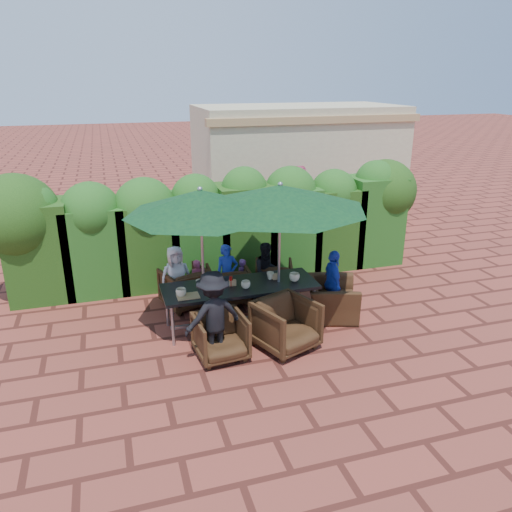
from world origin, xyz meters
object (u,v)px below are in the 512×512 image
object	(u,v)px
chair_far_mid	(228,282)
chair_near_left	(221,335)
chair_far_right	(274,277)
chair_end_right	(332,293)
umbrella_right	(280,197)
chair_far_left	(185,286)
chair_near_right	(286,323)
umbrella_left	(200,202)
dining_table	(240,289)

from	to	relation	value
chair_far_mid	chair_near_left	distance (m)	1.99
chair_far_right	chair_end_right	distance (m)	1.36
umbrella_right	chair_end_right	size ratio (longest dim) A/B	2.91
chair_far_left	chair_far_right	xyz separation A→B (m)	(1.73, 0.02, -0.03)
chair_far_right	chair_near_left	distance (m)	2.48
chair_far_right	umbrella_right	bearing A→B (deg)	92.47
chair_near_right	chair_end_right	distance (m)	1.42
umbrella_right	umbrella_left	bearing A→B (deg)	178.97
chair_far_left	chair_far_right	world-z (taller)	chair_far_left
chair_end_right	chair_far_right	bearing A→B (deg)	48.68
chair_far_left	chair_end_right	bearing A→B (deg)	137.61
dining_table	umbrella_right	bearing A→B (deg)	-4.51
dining_table	umbrella_left	bearing A→B (deg)	-177.29
dining_table	chair_far_left	bearing A→B (deg)	126.09
dining_table	chair_end_right	xyz separation A→B (m)	(1.65, -0.10, -0.25)
chair_near_right	chair_end_right	bearing A→B (deg)	13.56
chair_near_left	chair_far_left	bearing A→B (deg)	90.78
chair_far_mid	chair_near_right	distance (m)	1.97
chair_end_right	chair_near_right	bearing A→B (deg)	143.33
umbrella_right	chair_far_mid	world-z (taller)	umbrella_right
chair_near_left	dining_table	bearing A→B (deg)	52.90
dining_table	chair_far_right	bearing A→B (deg)	47.98
umbrella_left	chair_far_mid	size ratio (longest dim) A/B	3.21
umbrella_left	chair_near_right	bearing A→B (deg)	-38.81
umbrella_left	chair_near_left	xyz separation A→B (m)	(0.07, -0.87, -1.83)
chair_near_left	chair_end_right	bearing A→B (deg)	14.20
umbrella_right	chair_near_right	xyz separation A→B (m)	(-0.18, -0.87, -1.78)
chair_far_right	chair_near_right	bearing A→B (deg)	93.94
dining_table	chair_far_left	size ratio (longest dim) A/B	3.24
chair_far_mid	chair_end_right	xyz separation A→B (m)	(1.61, -1.11, 0.05)
umbrella_right	chair_near_left	size ratio (longest dim) A/B	3.78
umbrella_left	umbrella_right	distance (m)	1.28
chair_near_right	dining_table	bearing A→B (deg)	96.48
chair_far_right	chair_near_right	distance (m)	2.05
umbrella_left	chair_far_mid	distance (m)	2.20
dining_table	chair_far_mid	bearing A→B (deg)	87.57
chair_far_left	chair_end_right	world-z (taller)	chair_end_right
chair_far_left	chair_far_mid	world-z (taller)	chair_far_left
chair_far_right	chair_far_mid	bearing A→B (deg)	21.47
umbrella_right	chair_far_right	size ratio (longest dim) A/B	3.92
chair_far_left	chair_end_right	distance (m)	2.68
umbrella_right	chair_near_right	bearing A→B (deg)	-101.51
chair_near_left	chair_far_mid	bearing A→B (deg)	67.11
dining_table	chair_far_mid	size ratio (longest dim) A/B	3.37
umbrella_left	chair_end_right	size ratio (longest dim) A/B	2.51
chair_far_left	dining_table	bearing A→B (deg)	109.26
dining_table	umbrella_right	distance (m)	1.68
umbrella_left	chair_far_right	world-z (taller)	umbrella_left
dining_table	umbrella_right	size ratio (longest dim) A/B	0.90
umbrella_left	chair_near_left	world-z (taller)	umbrella_left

